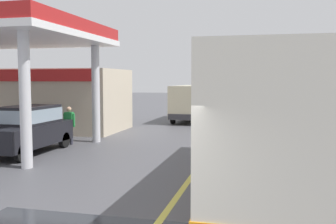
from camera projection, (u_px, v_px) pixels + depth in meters
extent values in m
plane|color=#4C4C51|center=(229.00, 125.00, 24.18)|extent=(120.00, 120.00, 0.00)
cube|color=#D8CC4C|center=(220.00, 136.00, 19.33)|extent=(0.16, 50.00, 0.01)
cube|color=silver|center=(278.00, 117.00, 9.78)|extent=(2.50, 11.00, 2.90)
cube|color=orange|center=(277.00, 160.00, 9.87)|extent=(2.54, 11.04, 0.56)
cube|color=#8C9EAD|center=(299.00, 113.00, 4.46)|extent=(2.30, 0.10, 1.40)
cube|color=#8C9EAD|center=(227.00, 99.00, 10.03)|extent=(0.06, 9.35, 1.10)
cube|color=#8C9EAD|center=(332.00, 100.00, 9.44)|extent=(0.06, 9.35, 1.10)
cube|color=white|center=(300.00, 52.00, 4.41)|extent=(1.75, 0.08, 0.32)
cube|color=#B2B2B7|center=(278.00, 55.00, 10.61)|extent=(1.60, 2.80, 0.36)
cylinder|color=black|center=(216.00, 221.00, 6.36)|extent=(0.30, 1.00, 1.00)
cylinder|color=black|center=(240.00, 147.00, 13.34)|extent=(0.30, 1.00, 1.00)
cylinder|color=black|center=(307.00, 150.00, 12.83)|extent=(0.30, 1.00, 1.00)
cylinder|color=silver|center=(25.00, 96.00, 12.22)|extent=(0.36, 0.36, 4.60)
cylinder|color=silver|center=(96.00, 91.00, 17.46)|extent=(0.36, 0.36, 4.60)
cube|color=beige|center=(61.00, 100.00, 21.76)|extent=(7.00, 4.40, 3.40)
cube|color=#B21E1E|center=(38.00, 75.00, 19.48)|extent=(6.30, 0.10, 0.60)
cube|color=black|center=(27.00, 135.00, 14.82)|extent=(1.70, 4.20, 0.80)
cube|color=black|center=(29.00, 115.00, 14.95)|extent=(1.50, 2.31, 0.70)
cube|color=#8C9EAD|center=(29.00, 115.00, 14.95)|extent=(1.53, 2.35, 0.49)
cylinder|color=black|center=(21.00, 153.00, 13.23)|extent=(0.20, 0.64, 0.64)
cylinder|color=black|center=(32.00, 139.00, 16.48)|extent=(0.20, 0.64, 0.64)
cylinder|color=black|center=(64.00, 140.00, 16.13)|extent=(0.20, 0.64, 0.64)
cube|color=#BFB799|center=(192.00, 101.00, 26.67)|extent=(2.00, 6.00, 2.10)
cube|color=#8C9EAD|center=(192.00, 95.00, 26.64)|extent=(2.04, 5.10, 0.80)
cube|color=#2D2D33|center=(183.00, 117.00, 23.79)|extent=(1.90, 0.16, 0.36)
cylinder|color=black|center=(173.00, 118.00, 25.02)|extent=(0.22, 0.76, 0.76)
cylinder|color=black|center=(200.00, 118.00, 24.61)|extent=(0.22, 0.76, 0.76)
cylinder|color=black|center=(185.00, 113.00, 28.90)|extent=(0.22, 0.76, 0.76)
cylinder|color=black|center=(208.00, 113.00, 28.49)|extent=(0.22, 0.76, 0.76)
cylinder|color=#33333F|center=(68.00, 135.00, 16.93)|extent=(0.14, 0.14, 0.82)
cylinder|color=#33333F|center=(71.00, 135.00, 16.89)|extent=(0.14, 0.14, 0.82)
cube|color=#268C3F|center=(69.00, 119.00, 16.86)|extent=(0.36, 0.22, 0.60)
sphere|color=tan|center=(69.00, 109.00, 16.82)|extent=(0.22, 0.22, 0.22)
cylinder|color=#268C3F|center=(64.00, 120.00, 16.91)|extent=(0.09, 0.09, 0.58)
cylinder|color=#268C3F|center=(74.00, 120.00, 16.81)|extent=(0.09, 0.09, 0.58)
cylinder|color=#33333F|center=(0.00, 136.00, 16.54)|extent=(0.14, 0.14, 0.82)
cylinder|color=#D8CC4C|center=(3.00, 121.00, 16.45)|extent=(0.09, 0.09, 0.58)
cube|color=#1E602D|center=(271.00, 111.00, 26.11)|extent=(1.70, 4.20, 0.80)
cube|color=#1E602D|center=(271.00, 100.00, 26.24)|extent=(1.50, 2.31, 0.70)
cube|color=#8C9EAD|center=(271.00, 100.00, 26.24)|extent=(1.53, 2.35, 0.49)
cylinder|color=black|center=(259.00, 119.00, 24.86)|extent=(0.20, 0.64, 0.64)
cylinder|color=black|center=(283.00, 120.00, 24.51)|extent=(0.20, 0.64, 0.64)
cylinder|color=black|center=(259.00, 115.00, 27.77)|extent=(0.20, 0.64, 0.64)
cylinder|color=black|center=(281.00, 115.00, 27.42)|extent=(0.20, 0.64, 0.64)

